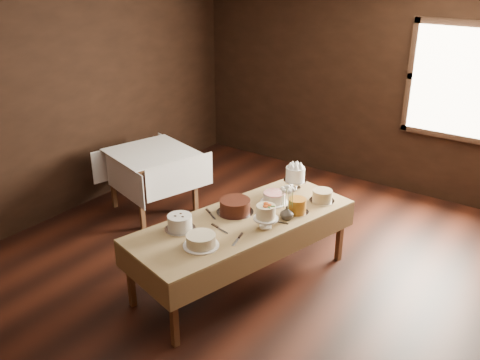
{
  "coord_description": "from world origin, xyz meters",
  "views": [
    {
      "loc": [
        2.82,
        -3.77,
        3.08
      ],
      "look_at": [
        0.0,
        0.2,
        0.95
      ],
      "focal_mm": 39.55,
      "sensor_mm": 36.0,
      "label": 1
    }
  ],
  "objects_px": {
    "cake_flowers": "(266,218)",
    "cake_server_a": "(223,231)",
    "cake_cream": "(201,241)",
    "cake_chocolate": "(235,207)",
    "side_table": "(152,158)",
    "cake_caramel": "(297,206)",
    "cake_lattice": "(274,198)",
    "cake_server_b": "(236,242)",
    "cake_server_d": "(281,223)",
    "cake_speckled": "(322,196)",
    "cake_meringue": "(295,179)",
    "display_table": "(243,224)",
    "cake_server_c": "(262,208)",
    "flower_vase": "(287,213)",
    "cake_server_e": "(212,216)",
    "cake_swirl": "(180,223)"
  },
  "relations": [
    {
      "from": "cake_swirl",
      "to": "cake_server_b",
      "type": "xyz_separation_m",
      "value": [
        0.55,
        0.11,
        -0.07
      ]
    },
    {
      "from": "cake_flowers",
      "to": "cake_server_a",
      "type": "bearing_deg",
      "value": -134.79
    },
    {
      "from": "cake_cream",
      "to": "cake_chocolate",
      "type": "bearing_deg",
      "value": 100.84
    },
    {
      "from": "cake_chocolate",
      "to": "cake_server_b",
      "type": "height_order",
      "value": "cake_chocolate"
    },
    {
      "from": "cake_flowers",
      "to": "display_table",
      "type": "bearing_deg",
      "value": 177.8
    },
    {
      "from": "cake_cream",
      "to": "cake_server_d",
      "type": "relative_size",
      "value": 1.51
    },
    {
      "from": "cake_server_a",
      "to": "cake_speckled",
      "type": "bearing_deg",
      "value": 81.77
    },
    {
      "from": "cake_caramel",
      "to": "cake_server_d",
      "type": "bearing_deg",
      "value": -93.26
    },
    {
      "from": "side_table",
      "to": "cake_chocolate",
      "type": "height_order",
      "value": "cake_chocolate"
    },
    {
      "from": "cake_meringue",
      "to": "cake_server_b",
      "type": "distance_m",
      "value": 1.3
    },
    {
      "from": "side_table",
      "to": "cake_flowers",
      "type": "distance_m",
      "value": 2.23
    },
    {
      "from": "side_table",
      "to": "cake_lattice",
      "type": "xyz_separation_m",
      "value": [
        1.91,
        -0.18,
        0.05
      ]
    },
    {
      "from": "side_table",
      "to": "cake_server_c",
      "type": "xyz_separation_m",
      "value": [
        1.88,
        -0.36,
        0.01
      ]
    },
    {
      "from": "cake_caramel",
      "to": "cake_server_a",
      "type": "relative_size",
      "value": 0.98
    },
    {
      "from": "cake_meringue",
      "to": "cake_server_b",
      "type": "bearing_deg",
      "value": -83.52
    },
    {
      "from": "cake_lattice",
      "to": "cake_server_c",
      "type": "distance_m",
      "value": 0.19
    },
    {
      "from": "display_table",
      "to": "cake_server_b",
      "type": "xyz_separation_m",
      "value": [
        0.2,
        -0.39,
        0.06
      ]
    },
    {
      "from": "cake_speckled",
      "to": "cake_swirl",
      "type": "xyz_separation_m",
      "value": [
        -0.79,
        -1.3,
        0.01
      ]
    },
    {
      "from": "cake_swirl",
      "to": "cake_server_b",
      "type": "relative_size",
      "value": 1.3
    },
    {
      "from": "flower_vase",
      "to": "cake_server_c",
      "type": "bearing_deg",
      "value": 169.82
    },
    {
      "from": "cake_server_e",
      "to": "cake_flowers",
      "type": "bearing_deg",
      "value": 42.65
    },
    {
      "from": "cake_speckled",
      "to": "cake_server_d",
      "type": "bearing_deg",
      "value": -98.68
    },
    {
      "from": "cake_caramel",
      "to": "cake_server_c",
      "type": "height_order",
      "value": "cake_caramel"
    },
    {
      "from": "cake_caramel",
      "to": "cake_chocolate",
      "type": "height_order",
      "value": "cake_caramel"
    },
    {
      "from": "flower_vase",
      "to": "cake_server_d",
      "type": "bearing_deg",
      "value": -93.02
    },
    {
      "from": "display_table",
      "to": "cake_caramel",
      "type": "xyz_separation_m",
      "value": [
        0.35,
        0.43,
        0.12
      ]
    },
    {
      "from": "side_table",
      "to": "cake_swirl",
      "type": "relative_size",
      "value": 3.71
    },
    {
      "from": "side_table",
      "to": "cake_speckled",
      "type": "relative_size",
      "value": 4.5
    },
    {
      "from": "cake_speckled",
      "to": "cake_flowers",
      "type": "height_order",
      "value": "cake_flowers"
    },
    {
      "from": "display_table",
      "to": "cake_speckled",
      "type": "distance_m",
      "value": 0.92
    },
    {
      "from": "side_table",
      "to": "cake_meringue",
      "type": "height_order",
      "value": "cake_meringue"
    },
    {
      "from": "cake_caramel",
      "to": "cake_server_c",
      "type": "xyz_separation_m",
      "value": [
        -0.33,
        -0.12,
        -0.07
      ]
    },
    {
      "from": "cake_chocolate",
      "to": "cake_server_c",
      "type": "relative_size",
      "value": 1.59
    },
    {
      "from": "cake_cream",
      "to": "cake_server_d",
      "type": "distance_m",
      "value": 0.84
    },
    {
      "from": "cake_chocolate",
      "to": "cake_caramel",
      "type": "bearing_deg",
      "value": 35.98
    },
    {
      "from": "cake_server_b",
      "to": "cake_server_d",
      "type": "bearing_deg",
      "value": 150.89
    },
    {
      "from": "cake_caramel",
      "to": "cake_server_e",
      "type": "bearing_deg",
      "value": -138.71
    },
    {
      "from": "cake_lattice",
      "to": "cake_chocolate",
      "type": "distance_m",
      "value": 0.46
    },
    {
      "from": "cake_speckled",
      "to": "cake_cream",
      "type": "bearing_deg",
      "value": -107.43
    },
    {
      "from": "cake_swirl",
      "to": "cake_flowers",
      "type": "bearing_deg",
      "value": 38.44
    },
    {
      "from": "cake_speckled",
      "to": "cake_caramel",
      "type": "height_order",
      "value": "cake_caramel"
    },
    {
      "from": "cake_server_a",
      "to": "cake_server_b",
      "type": "xyz_separation_m",
      "value": [
        0.22,
        -0.09,
        0.0
      ]
    },
    {
      "from": "cake_server_e",
      "to": "flower_vase",
      "type": "height_order",
      "value": "flower_vase"
    },
    {
      "from": "cake_speckled",
      "to": "cake_server_a",
      "type": "distance_m",
      "value": 1.18
    },
    {
      "from": "cake_flowers",
      "to": "cake_server_a",
      "type": "xyz_separation_m",
      "value": [
        -0.28,
        -0.29,
        -0.1
      ]
    },
    {
      "from": "cake_meringue",
      "to": "cake_speckled",
      "type": "distance_m",
      "value": 0.4
    },
    {
      "from": "side_table",
      "to": "cake_caramel",
      "type": "relative_size",
      "value": 4.94
    },
    {
      "from": "cake_caramel",
      "to": "flower_vase",
      "type": "height_order",
      "value": "cake_caramel"
    },
    {
      "from": "cake_server_e",
      "to": "flower_vase",
      "type": "bearing_deg",
      "value": 61.69
    },
    {
      "from": "cake_speckled",
      "to": "cake_lattice",
      "type": "height_order",
      "value": "cake_speckled"
    }
  ]
}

